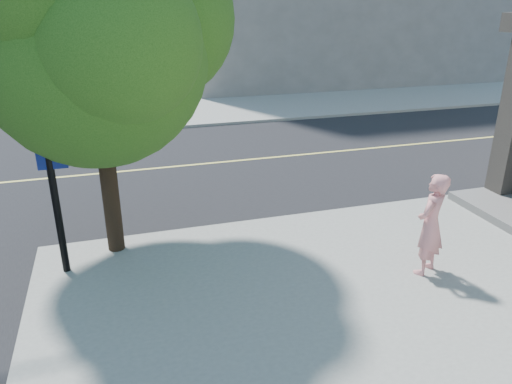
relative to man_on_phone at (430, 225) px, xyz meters
name	(u,v)px	position (x,y,z in m)	size (l,w,h in m)	color
ground	(91,246)	(-5.80, 3.01, -1.05)	(140.00, 140.00, 0.00)	black
road_ew	(93,174)	(-5.80, 7.51, -1.05)	(140.00, 9.00, 0.01)	black
sidewalk_ne	(306,72)	(7.70, 24.51, -0.99)	(29.00, 25.00, 0.12)	gray
man_on_phone	(430,225)	(0.00, 0.00, 0.00)	(0.68, 0.45, 1.87)	#E08586
street_tree	(97,26)	(-5.19, 2.52, 3.24)	(4.87, 4.43, 6.46)	black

